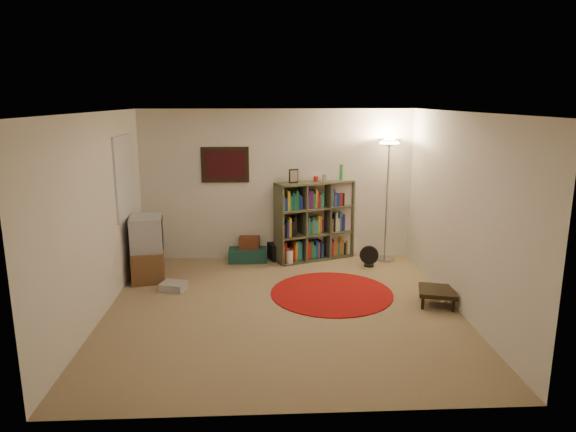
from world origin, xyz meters
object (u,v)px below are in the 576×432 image
tv_stand (148,249)px  suitcase (248,255)px  bookshelf (313,222)px  floor_fan (369,256)px  floor_lamp (389,160)px  side_table (438,292)px

tv_stand → suitcase: tv_stand is taller
bookshelf → floor_fan: size_ratio=4.61×
bookshelf → tv_stand: bookshelf is taller
floor_lamp → bookshelf: bearing=174.3°
suitcase → side_table: side_table is taller
side_table → bookshelf: bearing=124.8°
floor_lamp → floor_fan: bearing=-134.4°
floor_fan → tv_stand: 3.47m
bookshelf → suitcase: (-1.10, -0.05, -0.54)m
bookshelf → suitcase: bearing=160.8°
floor_lamp → tv_stand: floor_lamp is taller
floor_lamp → side_table: floor_lamp is taller
bookshelf → side_table: (1.44, -2.08, -0.46)m
bookshelf → floor_lamp: (1.20, -0.12, 1.04)m
floor_lamp → floor_fan: size_ratio=5.88×
tv_stand → floor_lamp: bearing=1.4°
bookshelf → tv_stand: bearing=177.0°
side_table → suitcase: bearing=141.4°
suitcase → tv_stand: bearing=-151.4°
tv_stand → suitcase: size_ratio=1.51×
floor_fan → side_table: size_ratio=0.59×
bookshelf → floor_fan: bearing=-49.7°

